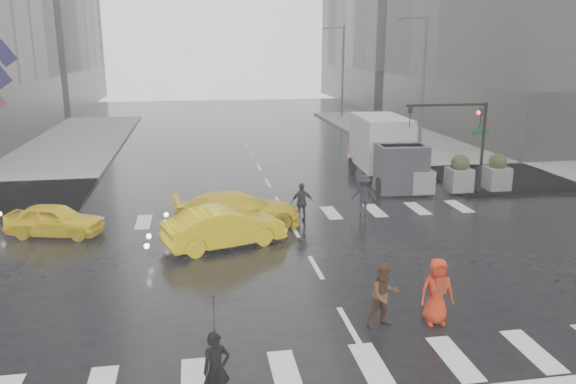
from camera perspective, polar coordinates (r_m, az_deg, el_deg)
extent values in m
plane|color=black|center=(18.70, 2.85, -7.65)|extent=(120.00, 120.00, 0.00)
cube|color=slate|center=(42.12, 24.18, 3.76)|extent=(35.00, 35.00, 0.15)
cube|color=#302D2B|center=(80.08, 14.83, 10.65)|extent=(26.05, 26.05, 4.40)
cylinder|color=black|center=(28.86, 19.14, 4.18)|extent=(0.16, 0.16, 4.50)
cylinder|color=black|center=(27.67, 15.84, 8.52)|extent=(4.00, 0.12, 0.12)
imported|color=black|center=(28.54, 18.94, 7.03)|extent=(0.16, 0.20, 1.00)
imported|color=black|center=(27.01, 12.28, 7.53)|extent=(0.16, 0.20, 1.00)
sphere|color=#FF190C|center=(28.46, 18.81, 7.63)|extent=(0.20, 0.20, 0.20)
cube|color=#0E621B|center=(29.01, 18.99, 5.74)|extent=(0.90, 0.03, 0.22)
cylinder|color=#59595B|center=(37.98, 13.55, 10.33)|extent=(0.20, 0.20, 9.00)
cylinder|color=#59595B|center=(37.59, 12.63, 16.91)|extent=(1.80, 0.12, 0.12)
cube|color=#59595B|center=(37.26, 11.28, 16.84)|extent=(0.50, 0.22, 0.15)
cylinder|color=#59595B|center=(56.91, 5.57, 11.96)|extent=(0.20, 0.20, 9.00)
cylinder|color=#59595B|center=(56.64, 4.77, 16.31)|extent=(1.80, 0.12, 0.12)
cube|color=#59595B|center=(56.43, 3.84, 16.24)|extent=(0.50, 0.22, 0.15)
cube|color=slate|center=(28.05, 13.30, 1.07)|extent=(1.10, 1.10, 1.10)
sphere|color=#212F15|center=(27.88, 13.39, 2.67)|extent=(0.90, 0.90, 0.90)
cube|color=slate|center=(28.88, 16.96, 1.21)|extent=(1.10, 1.10, 1.10)
sphere|color=#212F15|center=(28.71, 17.08, 2.76)|extent=(0.90, 0.90, 0.90)
cube|color=slate|center=(29.82, 20.40, 1.33)|extent=(1.10, 1.10, 1.10)
sphere|color=#212F15|center=(29.66, 20.54, 2.84)|extent=(0.90, 0.90, 0.90)
cube|color=#12113E|center=(38.49, -26.92, 12.45)|extent=(1.54, 0.02, 1.66)
imported|color=black|center=(11.89, -7.30, -17.44)|extent=(0.66, 0.52, 1.59)
imported|color=black|center=(11.30, -7.50, -12.29)|extent=(1.19, 1.20, 0.88)
imported|color=#4D2C1B|center=(14.87, 9.75, -10.27)|extent=(0.96, 0.81, 1.75)
imported|color=red|center=(15.32, 14.88, -9.72)|extent=(0.93, 0.66, 1.79)
cube|color=#992910|center=(15.07, 15.23, -9.11)|extent=(0.30, 0.19, 0.40)
imported|color=black|center=(23.17, 1.42, -1.07)|extent=(1.01, 0.68, 1.64)
imported|color=black|center=(24.45, 7.69, -0.26)|extent=(1.22, 0.86, 1.72)
imported|color=yellow|center=(23.31, -22.62, -2.63)|extent=(3.90, 2.33, 1.24)
imported|color=yellow|center=(20.49, -6.50, -3.55)|extent=(4.67, 2.84, 1.45)
imported|color=yellow|center=(22.45, -5.17, -1.87)|extent=(4.69, 2.60, 1.47)
cube|color=silver|center=(30.90, 9.36, 5.08)|extent=(2.41, 4.63, 2.72)
cube|color=#323238|center=(28.08, 11.40, 2.36)|extent=(2.31, 1.81, 2.31)
cube|color=black|center=(27.94, 11.47, 3.77)|extent=(2.01, 0.91, 0.91)
cylinder|color=black|center=(27.72, 9.42, 0.59)|extent=(0.28, 0.91, 0.91)
cylinder|color=black|center=(28.47, 13.45, 0.75)|extent=(0.28, 0.91, 0.91)
cylinder|color=black|center=(29.76, 8.05, 1.61)|extent=(0.28, 0.91, 0.91)
cylinder|color=black|center=(30.46, 11.84, 1.74)|extent=(0.28, 0.91, 0.91)
cylinder|color=black|center=(32.39, 6.56, 2.72)|extent=(0.28, 0.91, 0.91)
cylinder|color=black|center=(33.03, 10.08, 2.82)|extent=(0.28, 0.91, 0.91)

